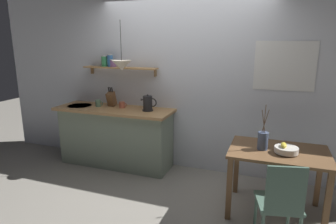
{
  "coord_description": "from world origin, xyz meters",
  "views": [
    {
      "loc": [
        1.26,
        -3.49,
        1.93
      ],
      "look_at": [
        -0.1,
        0.25,
        0.95
      ],
      "focal_mm": 31.16,
      "sensor_mm": 36.0,
      "label": 1
    }
  ],
  "objects_px": {
    "twig_vase": "(263,140)",
    "coffee_mug_by_sink": "(98,103)",
    "electric_kettle": "(148,103)",
    "coffee_mug_spare": "(122,105)",
    "fruit_bowl": "(286,149)",
    "dining_table": "(278,160)",
    "pendant_lamp": "(122,65)",
    "knife_block": "(111,99)",
    "dining_chair_near": "(281,202)"
  },
  "relations": [
    {
      "from": "twig_vase",
      "to": "coffee_mug_spare",
      "type": "distance_m",
      "value": 2.2
    },
    {
      "from": "fruit_bowl",
      "to": "electric_kettle",
      "type": "xyz_separation_m",
      "value": [
        -1.89,
        0.65,
        0.23
      ]
    },
    {
      "from": "dining_table",
      "to": "fruit_bowl",
      "type": "distance_m",
      "value": 0.19
    },
    {
      "from": "coffee_mug_spare",
      "to": "pendant_lamp",
      "type": "height_order",
      "value": "pendant_lamp"
    },
    {
      "from": "dining_chair_near",
      "to": "twig_vase",
      "type": "height_order",
      "value": "twig_vase"
    },
    {
      "from": "electric_kettle",
      "to": "pendant_lamp",
      "type": "height_order",
      "value": "pendant_lamp"
    },
    {
      "from": "twig_vase",
      "to": "coffee_mug_by_sink",
      "type": "distance_m",
      "value": 2.56
    },
    {
      "from": "dining_chair_near",
      "to": "coffee_mug_by_sink",
      "type": "bearing_deg",
      "value": 156.11
    },
    {
      "from": "electric_kettle",
      "to": "knife_block",
      "type": "height_order",
      "value": "knife_block"
    },
    {
      "from": "dining_chair_near",
      "to": "coffee_mug_spare",
      "type": "distance_m",
      "value": 2.67
    },
    {
      "from": "fruit_bowl",
      "to": "coffee_mug_by_sink",
      "type": "height_order",
      "value": "coffee_mug_by_sink"
    },
    {
      "from": "dining_table",
      "to": "pendant_lamp",
      "type": "relative_size",
      "value": 1.53
    },
    {
      "from": "knife_block",
      "to": "coffee_mug_spare",
      "type": "distance_m",
      "value": 0.22
    },
    {
      "from": "twig_vase",
      "to": "electric_kettle",
      "type": "relative_size",
      "value": 2.05
    },
    {
      "from": "twig_vase",
      "to": "coffee_mug_spare",
      "type": "bearing_deg",
      "value": 162.87
    },
    {
      "from": "dining_table",
      "to": "twig_vase",
      "type": "bearing_deg",
      "value": -171.41
    },
    {
      "from": "dining_table",
      "to": "pendant_lamp",
      "type": "distance_m",
      "value": 2.38
    },
    {
      "from": "electric_kettle",
      "to": "coffee_mug_by_sink",
      "type": "distance_m",
      "value": 0.84
    },
    {
      "from": "knife_block",
      "to": "coffee_mug_by_sink",
      "type": "distance_m",
      "value": 0.21
    },
    {
      "from": "twig_vase",
      "to": "coffee_mug_spare",
      "type": "relative_size",
      "value": 3.97
    },
    {
      "from": "fruit_bowl",
      "to": "coffee_mug_spare",
      "type": "distance_m",
      "value": 2.45
    },
    {
      "from": "coffee_mug_by_sink",
      "to": "fruit_bowl",
      "type": "bearing_deg",
      "value": -13.04
    },
    {
      "from": "electric_kettle",
      "to": "coffee_mug_spare",
      "type": "distance_m",
      "value": 0.46
    },
    {
      "from": "dining_chair_near",
      "to": "knife_block",
      "type": "distance_m",
      "value": 2.88
    },
    {
      "from": "twig_vase",
      "to": "knife_block",
      "type": "height_order",
      "value": "twig_vase"
    },
    {
      "from": "coffee_mug_by_sink",
      "to": "coffee_mug_spare",
      "type": "bearing_deg",
      "value": 8.68
    },
    {
      "from": "electric_kettle",
      "to": "coffee_mug_by_sink",
      "type": "bearing_deg",
      "value": -178.99
    },
    {
      "from": "fruit_bowl",
      "to": "coffee_mug_spare",
      "type": "xyz_separation_m",
      "value": [
        -2.34,
        0.69,
        0.17
      ]
    },
    {
      "from": "dining_chair_near",
      "to": "pendant_lamp",
      "type": "distance_m",
      "value": 2.66
    },
    {
      "from": "dining_chair_near",
      "to": "electric_kettle",
      "type": "relative_size",
      "value": 3.58
    },
    {
      "from": "dining_chair_near",
      "to": "knife_block",
      "type": "relative_size",
      "value": 2.88
    },
    {
      "from": "knife_block",
      "to": "pendant_lamp",
      "type": "bearing_deg",
      "value": -35.16
    },
    {
      "from": "knife_block",
      "to": "coffee_mug_by_sink",
      "type": "bearing_deg",
      "value": -151.97
    },
    {
      "from": "coffee_mug_spare",
      "to": "dining_table",
      "type": "bearing_deg",
      "value": -15.26
    },
    {
      "from": "twig_vase",
      "to": "electric_kettle",
      "type": "xyz_separation_m",
      "value": [
        -1.65,
        0.6,
        0.17
      ]
    },
    {
      "from": "dining_table",
      "to": "coffee_mug_spare",
      "type": "height_order",
      "value": "coffee_mug_spare"
    },
    {
      "from": "electric_kettle",
      "to": "dining_chair_near",
      "type": "bearing_deg",
      "value": -33.08
    },
    {
      "from": "twig_vase",
      "to": "coffee_mug_by_sink",
      "type": "relative_size",
      "value": 4.04
    },
    {
      "from": "fruit_bowl",
      "to": "knife_block",
      "type": "xyz_separation_m",
      "value": [
        -2.55,
        0.73,
        0.24
      ]
    },
    {
      "from": "fruit_bowl",
      "to": "dining_chair_near",
      "type": "bearing_deg",
      "value": -93.41
    },
    {
      "from": "dining_table",
      "to": "knife_block",
      "type": "height_order",
      "value": "knife_block"
    },
    {
      "from": "fruit_bowl",
      "to": "knife_block",
      "type": "distance_m",
      "value": 2.66
    },
    {
      "from": "twig_vase",
      "to": "coffee_mug_by_sink",
      "type": "height_order",
      "value": "twig_vase"
    },
    {
      "from": "dining_table",
      "to": "twig_vase",
      "type": "height_order",
      "value": "twig_vase"
    },
    {
      "from": "fruit_bowl",
      "to": "coffee_mug_by_sink",
      "type": "relative_size",
      "value": 1.95
    },
    {
      "from": "dining_chair_near",
      "to": "pendant_lamp",
      "type": "height_order",
      "value": "pendant_lamp"
    },
    {
      "from": "twig_vase",
      "to": "pendant_lamp",
      "type": "height_order",
      "value": "pendant_lamp"
    },
    {
      "from": "fruit_bowl",
      "to": "electric_kettle",
      "type": "height_order",
      "value": "electric_kettle"
    },
    {
      "from": "knife_block",
      "to": "coffee_mug_spare",
      "type": "xyz_separation_m",
      "value": [
        0.21,
        -0.04,
        -0.08
      ]
    },
    {
      "from": "pendant_lamp",
      "to": "twig_vase",
      "type": "bearing_deg",
      "value": -12.76
    }
  ]
}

